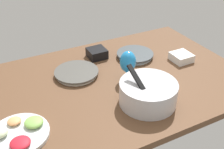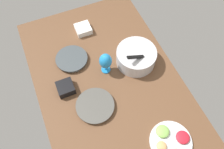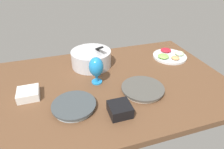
{
  "view_description": "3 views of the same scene",
  "coord_description": "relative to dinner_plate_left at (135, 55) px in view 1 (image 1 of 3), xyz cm",
  "views": [
    {
      "loc": [
        63.39,
        121.77,
        92.0
      ],
      "look_at": [
        -0.7,
        -2.08,
        3.19
      ],
      "focal_mm": 44.6,
      "sensor_mm": 36.0,
      "label": 1
    },
    {
      "loc": [
        79.33,
        -29.6,
        153.53
      ],
      "look_at": [
        -1.29,
        4.28,
        3.19
      ],
      "focal_mm": 37.57,
      "sensor_mm": 36.0,
      "label": 2
    },
    {
      "loc": [
        -31.58,
        -103.86,
        73.99
      ],
      "look_at": [
        2.5,
        3.93,
        3.19
      ],
      "focal_mm": 30.92,
      "sensor_mm": 36.0,
      "label": 3
    }
  ],
  "objects": [
    {
      "name": "square_bowl_black",
      "position": [
        23.04,
        -11.84,
        1.78
      ],
      "size": [
        11.83,
        11.83,
        6.18
      ],
      "color": "black",
      "rests_on": "ground_plane"
    },
    {
      "name": "ground_plane",
      "position": [
        27.1,
        19.01,
        -3.66
      ],
      "size": [
        160.0,
        104.0,
        4.0
      ],
      "primitive_type": "cube",
      "color": "brown"
    },
    {
      "name": "dinner_plate_left",
      "position": [
        0.0,
        0.0,
        0.0
      ],
      "size": [
        24.87,
        24.87,
        3.19
      ],
      "color": "silver",
      "rests_on": "ground_plane"
    },
    {
      "name": "hurricane_glass_blue",
      "position": [
        18.36,
        21.35,
        9.85
      ],
      "size": [
        9.53,
        9.53,
        18.75
      ],
      "color": "#2187D1",
      "rests_on": "ground_plane"
    },
    {
      "name": "dinner_plate_right",
      "position": [
        43.67,
        3.03,
        -0.11
      ],
      "size": [
        26.99,
        26.99,
        2.97
      ],
      "color": "silver",
      "rests_on": "ground_plane"
    },
    {
      "name": "square_bowl_white",
      "position": [
        -24.8,
        18.24,
        1.22
      ],
      "size": [
        12.51,
        12.51,
        5.17
      ],
      "color": "white",
      "rests_on": "ground_plane"
    },
    {
      "name": "mixing_bowl",
      "position": [
        20.13,
        45.59,
        4.94
      ],
      "size": [
        30.26,
        30.26,
        19.58
      ],
      "color": "silver",
      "rests_on": "ground_plane"
    },
    {
      "name": "fruit_platter",
      "position": [
        85.59,
        39.28,
        0.03
      ],
      "size": [
        27.54,
        27.54,
        5.22
      ],
      "color": "silver",
      "rests_on": "ground_plane"
    }
  ]
}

